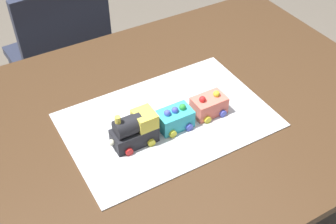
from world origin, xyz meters
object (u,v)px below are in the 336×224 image
Objects in this scene: chair at (62,57)px; cake_car_tanker_turquoise at (175,118)px; cake_locomotive at (134,130)px; cake_car_caboose_coral at (209,105)px; dining_table at (177,134)px.

chair is 0.95m from cake_car_tanker_turquoise.
cake_car_tanker_turquoise is (0.13, -0.00, -0.02)m from cake_locomotive.
cake_car_tanker_turquoise is at bearing 180.00° from cake_car_caboose_coral.
cake_car_tanker_turquoise is (0.07, -0.89, 0.30)m from chair.
cake_car_tanker_turquoise is at bearing -0.00° from cake_locomotive.
cake_locomotive reaches higher than cake_car_tanker_turquoise.
dining_table is 1.63× the size of chair.
chair is 0.95m from cake_locomotive.
cake_locomotive is 1.40× the size of cake_car_tanker_turquoise.
cake_car_caboose_coral is at bearing -41.40° from dining_table.
cake_locomotive reaches higher than cake_car_caboose_coral.
cake_locomotive is 0.13m from cake_car_tanker_turquoise.
cake_locomotive is at bearing 180.00° from cake_car_caboose_coral.
cake_locomotive is (-0.06, -0.89, 0.32)m from chair.
chair reaches higher than cake_car_tanker_turquoise.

